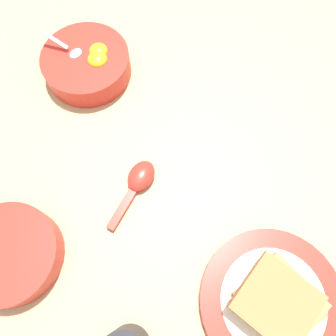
# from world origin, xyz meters

# --- Properties ---
(ground_plane) EXTENTS (3.00, 3.00, 0.00)m
(ground_plane) POSITION_xyz_m (0.00, 0.00, 0.00)
(ground_plane) COLOR tan
(egg_bowl) EXTENTS (0.17, 0.17, 0.08)m
(egg_bowl) POSITION_xyz_m (-0.23, -0.26, 0.03)
(egg_bowl) COLOR red
(egg_bowl) RESTS_ON ground_plane
(toast_plate) EXTENTS (0.22, 0.22, 0.02)m
(toast_plate) POSITION_xyz_m (-0.11, 0.26, 0.01)
(toast_plate) COLOR red
(toast_plate) RESTS_ON ground_plane
(toast_sandwich) EXTENTS (0.12, 0.12, 0.04)m
(toast_sandwich) POSITION_xyz_m (-0.11, 0.26, 0.04)
(toast_sandwich) COLOR #9E7042
(toast_sandwich) RESTS_ON toast_plate
(soup_spoon) EXTENTS (0.14, 0.06, 0.03)m
(soup_spoon) POSITION_xyz_m (-0.12, -0.02, 0.01)
(soup_spoon) COLOR red
(soup_spoon) RESTS_ON ground_plane
(congee_bowl) EXTENTS (0.16, 0.16, 0.05)m
(congee_bowl) POSITION_xyz_m (0.10, -0.09, 0.02)
(congee_bowl) COLOR red
(congee_bowl) RESTS_ON ground_plane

